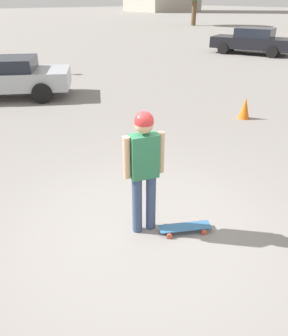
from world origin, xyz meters
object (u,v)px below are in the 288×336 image
at_px(car_parked_far, 252,41).
at_px(skateboard, 185,227).
at_px(person, 144,163).
at_px(car_parked_near, 3,77).
at_px(traffic_cone, 245,108).

bearing_deg(car_parked_far, skateboard, 101.56).
distance_m(person, skateboard, 1.18).
height_order(skateboard, car_parked_near, car_parked_near).
distance_m(car_parked_near, traffic_cone, 7.85).
height_order(skateboard, traffic_cone, traffic_cone).
distance_m(car_parked_far, traffic_cone, 12.42).
bearing_deg(traffic_cone, car_parked_far, -54.66).
xyz_separation_m(person, car_parked_far, (9.40, -15.40, -0.34)).
xyz_separation_m(skateboard, traffic_cone, (2.64, -4.85, 0.22)).
bearing_deg(person, car_parked_near, 103.24).
xyz_separation_m(person, traffic_cone, (2.22, -5.28, -0.80)).
bearing_deg(traffic_cone, person, 112.82).
bearing_deg(skateboard, traffic_cone, -123.06).
bearing_deg(skateboard, car_parked_far, -118.38).
bearing_deg(car_parked_far, traffic_cone, 103.64).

